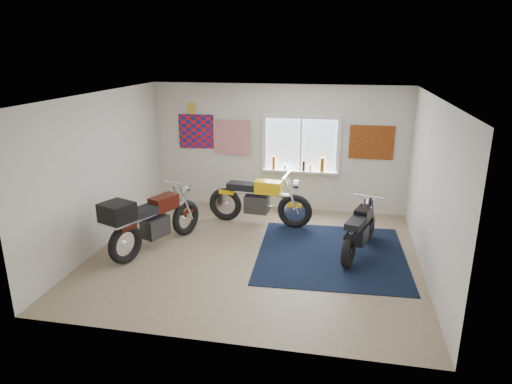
% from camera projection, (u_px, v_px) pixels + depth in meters
% --- Properties ---
extents(ground, '(5.50, 5.50, 0.00)m').
position_uv_depth(ground, '(255.00, 255.00, 7.87)').
color(ground, '#9E896B').
rests_on(ground, ground).
extents(room_shell, '(5.50, 5.50, 5.50)m').
position_uv_depth(room_shell, '(255.00, 162.00, 7.37)').
color(room_shell, white).
rests_on(room_shell, ground).
extents(navy_rug, '(2.62, 2.71, 0.01)m').
position_uv_depth(navy_rug, '(331.00, 254.00, 7.88)').
color(navy_rug, black).
rests_on(navy_rug, ground).
extents(window_assembly, '(1.66, 0.17, 1.26)m').
position_uv_depth(window_assembly, '(301.00, 148.00, 9.67)').
color(window_assembly, white).
rests_on(window_assembly, room_shell).
extents(oil_bottles, '(1.12, 0.09, 0.30)m').
position_uv_depth(oil_bottles, '(303.00, 165.00, 9.70)').
color(oil_bottles, '#8B3E14').
rests_on(oil_bottles, window_assembly).
extents(flag_display, '(1.60, 0.10, 1.17)m').
position_uv_depth(flag_display, '(192.00, 108.00, 9.89)').
color(flag_display, red).
rests_on(flag_display, room_shell).
extents(triumph_poster, '(0.90, 0.03, 0.70)m').
position_uv_depth(triumph_poster, '(372.00, 142.00, 9.36)').
color(triumph_poster, '#A54C14').
rests_on(triumph_poster, room_shell).
extents(yellow_triumph, '(2.15, 0.64, 1.08)m').
position_uv_depth(yellow_triumph, '(259.00, 201.00, 9.12)').
color(yellow_triumph, black).
rests_on(yellow_triumph, ground).
extents(black_chrome_bike, '(0.72, 1.75, 0.92)m').
position_uv_depth(black_chrome_bike, '(360.00, 231.00, 7.81)').
color(black_chrome_bike, black).
rests_on(black_chrome_bike, navy_rug).
extents(maroon_tourer, '(1.14, 2.07, 1.09)m').
position_uv_depth(maroon_tourer, '(149.00, 221.00, 7.85)').
color(maroon_tourer, black).
rests_on(maroon_tourer, ground).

